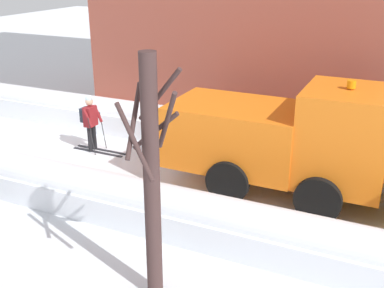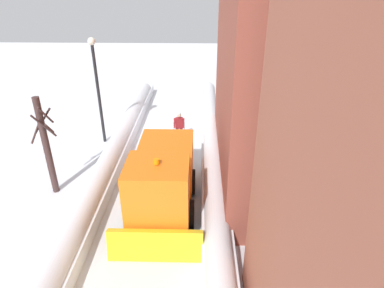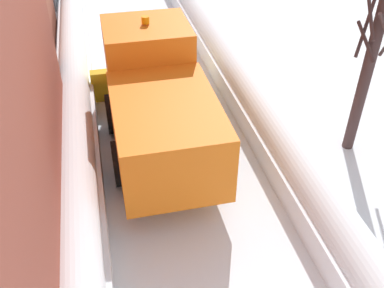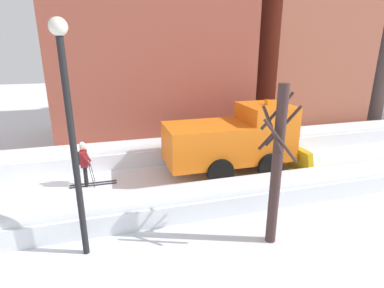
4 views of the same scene
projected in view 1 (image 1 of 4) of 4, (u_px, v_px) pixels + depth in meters
plow_truck at (287, 139)px, 11.87m from camera, size 3.20×5.98×3.12m
skier at (90, 120)px, 14.71m from camera, size 0.62×1.80×1.81m
traffic_light_pole at (186, 46)px, 15.48m from camera, size 0.28×0.42×4.29m
bare_tree_near at (152, 178)px, 7.81m from camera, size 0.99×1.08×4.41m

